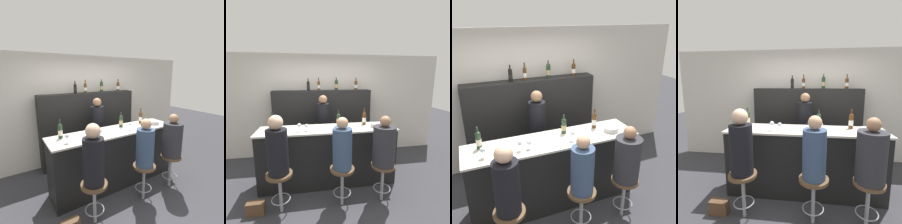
{
  "view_description": "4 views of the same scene",
  "coord_description": "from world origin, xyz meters",
  "views": [
    {
      "loc": [
        -1.76,
        -2.38,
        2.15
      ],
      "look_at": [
        -0.13,
        0.21,
        1.49
      ],
      "focal_mm": 28.0,
      "sensor_mm": 36.0,
      "label": 1
    },
    {
      "loc": [
        -0.34,
        -2.84,
        2.03
      ],
      "look_at": [
        0.2,
        0.35,
        1.39
      ],
      "focal_mm": 28.0,
      "sensor_mm": 36.0,
      "label": 2
    },
    {
      "loc": [
        -1.08,
        -2.75,
        2.81
      ],
      "look_at": [
        0.15,
        0.26,
        1.52
      ],
      "focal_mm": 40.0,
      "sensor_mm": 36.0,
      "label": 3
    },
    {
      "loc": [
        0.1,
        -2.46,
        1.84
      ],
      "look_at": [
        -0.25,
        0.31,
        1.37
      ],
      "focal_mm": 28.0,
      "sensor_mm": 36.0,
      "label": 4
    }
  ],
  "objects": [
    {
      "name": "ground_plane",
      "position": [
        0.0,
        0.0,
        0.0
      ],
      "size": [
        16.0,
        16.0,
        0.0
      ],
      "primitive_type": "plane",
      "color": "#333338"
    },
    {
      "name": "wall_back",
      "position": [
        0.0,
        1.69,
        1.3
      ],
      "size": [
        6.4,
        0.05,
        2.6
      ],
      "color": "beige",
      "rests_on": "ground_plane"
    },
    {
      "name": "bar_counter",
      "position": [
        0.0,
        0.29,
        0.55
      ],
      "size": [
        2.56,
        0.63,
        1.1
      ],
      "color": "black",
      "rests_on": "ground_plane"
    },
    {
      "name": "back_bar_cabinet",
      "position": [
        0.0,
        1.47,
        0.86
      ],
      "size": [
        2.39,
        0.28,
        1.72
      ],
      "color": "black",
      "rests_on": "ground_plane"
    },
    {
      "name": "wine_bottle_counter_0",
      "position": [
        -1.02,
        0.43,
        1.23
      ],
      "size": [
        0.08,
        0.08,
        0.32
      ],
      "color": "#233823",
      "rests_on": "bar_counter"
    },
    {
      "name": "wine_bottle_counter_1",
      "position": [
        0.22,
        0.43,
        1.22
      ],
      "size": [
        0.08,
        0.08,
        0.3
      ],
      "color": "#233823",
      "rests_on": "bar_counter"
    },
    {
      "name": "wine_bottle_counter_2",
      "position": [
        0.75,
        0.43,
        1.23
      ],
      "size": [
        0.07,
        0.07,
        0.33
      ],
      "color": "#4C2D14",
      "rests_on": "bar_counter"
    },
    {
      "name": "wine_bottle_backbar_0",
      "position": [
        -0.34,
        1.47,
        1.84
      ],
      "size": [
        0.07,
        0.07,
        0.29
      ],
      "color": "black",
      "rests_on": "back_bar_cabinet"
    },
    {
      "name": "wine_bottle_backbar_1",
      "position": [
        -0.09,
        1.47,
        1.84
      ],
      "size": [
        0.07,
        0.07,
        0.31
      ],
      "color": "#4C2D14",
      "rests_on": "back_bar_cabinet"
    },
    {
      "name": "wine_bottle_backbar_2",
      "position": [
        0.35,
        1.47,
        1.85
      ],
      "size": [
        0.08,
        0.08,
        0.31
      ],
      "color": "#233823",
      "rests_on": "back_bar_cabinet"
    },
    {
      "name": "wine_bottle_backbar_3",
      "position": [
        0.84,
        1.47,
        1.84
      ],
      "size": [
        0.08,
        0.08,
        0.31
      ],
      "color": "#4C2D14",
      "rests_on": "back_bar_cabinet"
    },
    {
      "name": "wine_glass_0",
      "position": [
        -0.99,
        0.17,
        1.21
      ],
      "size": [
        0.08,
        0.08,
        0.15
      ],
      "color": "silver",
      "rests_on": "bar_counter"
    },
    {
      "name": "wine_glass_1",
      "position": [
        -0.52,
        0.17,
        1.21
      ],
      "size": [
        0.07,
        0.07,
        0.15
      ],
      "color": "silver",
      "rests_on": "bar_counter"
    },
    {
      "name": "wine_glass_2",
      "position": [
        -0.39,
        0.17,
        1.19
      ],
      "size": [
        0.07,
        0.07,
        0.13
      ],
      "color": "silver",
      "rests_on": "bar_counter"
    },
    {
      "name": "wine_glass_3",
      "position": [
        0.24,
        0.17,
        1.21
      ],
      "size": [
        0.07,
        0.07,
        0.15
      ],
      "color": "silver",
      "rests_on": "bar_counter"
    },
    {
      "name": "metal_bowl",
      "position": [
        0.94,
        0.23,
        1.13
      ],
      "size": [
        0.24,
        0.24,
        0.07
      ],
      "color": "#B7B7BC",
      "rests_on": "bar_counter"
    },
    {
      "name": "bar_stool_left",
      "position": [
        -0.81,
        -0.38,
        0.5
      ],
      "size": [
        0.38,
        0.38,
        0.64
      ],
      "color": "gray",
      "rests_on": "ground_plane"
    },
    {
      "name": "guest_seated_left",
      "position": [
        -0.81,
        -0.38,
        1.03
      ],
      "size": [
        0.3,
        0.3,
        0.88
      ],
      "color": "black",
      "rests_on": "bar_stool_left"
    },
    {
      "name": "bar_stool_middle",
      "position": [
        0.14,
        -0.38,
        0.5
      ],
      "size": [
        0.38,
        0.38,
        0.64
      ],
      "color": "gray",
      "rests_on": "ground_plane"
    },
    {
      "name": "guest_seated_middle",
      "position": [
        0.14,
        -0.38,
        1.0
      ],
      "size": [
        0.3,
        0.3,
        0.81
      ],
      "color": "#334766",
      "rests_on": "bar_stool_middle"
    },
    {
      "name": "bar_stool_right",
      "position": [
        0.82,
        -0.38,
        0.5
      ],
      "size": [
        0.38,
        0.38,
        0.64
      ],
      "color": "gray",
      "rests_on": "ground_plane"
    },
    {
      "name": "guest_seated_right",
      "position": [
        0.82,
        -0.38,
        0.98
      ],
      "size": [
        0.36,
        0.36,
        0.81
      ],
      "color": "#28282D",
      "rests_on": "bar_stool_right"
    },
    {
      "name": "bartender",
      "position": [
        -0.03,
        0.99,
        0.77
      ],
      "size": [
        0.29,
        0.29,
        1.65
      ],
      "color": "black",
      "rests_on": "ground_plane"
    },
    {
      "name": "handbag",
      "position": [
        -1.18,
        -0.38,
        0.1
      ],
      "size": [
        0.26,
        0.12,
        0.2
      ],
      "color": "#513823",
      "rests_on": "ground_plane"
    }
  ]
}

